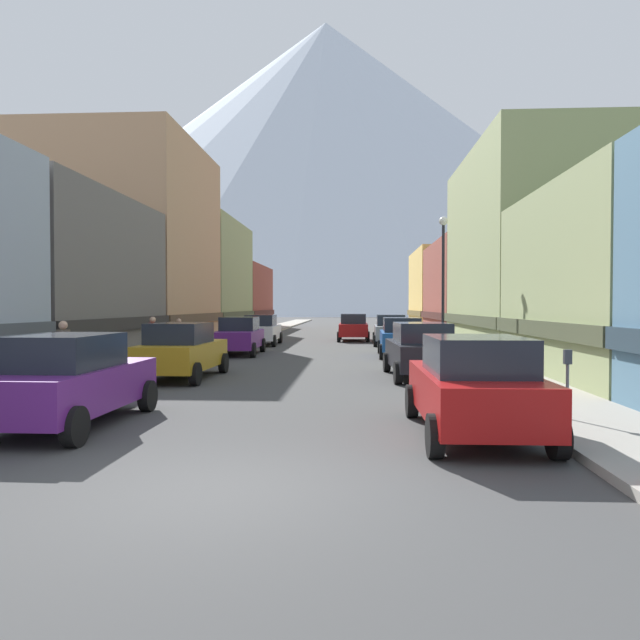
{
  "coord_description": "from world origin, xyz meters",
  "views": [
    {
      "loc": [
        1.67,
        -7.18,
        2.32
      ],
      "look_at": [
        -0.94,
        37.53,
        1.23
      ],
      "focal_mm": 33.21,
      "sensor_mm": 36.0,
      "label": 1
    }
  ],
  "objects_px": {
    "car_right_2": "(401,337)",
    "pedestrian_2": "(179,337)",
    "parking_meter_near": "(568,374)",
    "potted_plant_0": "(97,357)",
    "car_left_1": "(182,350)",
    "potted_plant_1": "(29,372)",
    "car_left_2": "(239,336)",
    "car_right_0": "(474,386)",
    "car_left_0": "(68,380)",
    "streetlamp_right": "(443,266)",
    "car_right_1": "(421,350)",
    "pedestrian_0": "(63,355)",
    "car_driving_0": "(353,327)",
    "car_right_3": "(391,330)",
    "pedestrian_1": "(153,340)",
    "car_left_3": "(261,330)"
  },
  "relations": [
    {
      "from": "car_left_2",
      "to": "pedestrian_0",
      "type": "xyz_separation_m",
      "value": [
        -2.45,
        -12.1,
        0.07
      ]
    },
    {
      "from": "car_right_2",
      "to": "streetlamp_right",
      "type": "relative_size",
      "value": 0.76
    },
    {
      "from": "car_left_1",
      "to": "car_driving_0",
      "type": "height_order",
      "value": "same"
    },
    {
      "from": "car_right_1",
      "to": "parking_meter_near",
      "type": "relative_size",
      "value": 3.37
    },
    {
      "from": "car_right_1",
      "to": "streetlamp_right",
      "type": "height_order",
      "value": "streetlamp_right"
    },
    {
      "from": "streetlamp_right",
      "to": "car_right_2",
      "type": "bearing_deg",
      "value": 125.47
    },
    {
      "from": "car_right_3",
      "to": "streetlamp_right",
      "type": "relative_size",
      "value": 0.76
    },
    {
      "from": "car_left_2",
      "to": "car_right_1",
      "type": "relative_size",
      "value": 0.99
    },
    {
      "from": "car_left_3",
      "to": "car_driving_0",
      "type": "relative_size",
      "value": 1.01
    },
    {
      "from": "car_right_2",
      "to": "pedestrian_2",
      "type": "relative_size",
      "value": 2.79
    },
    {
      "from": "car_left_1",
      "to": "pedestrian_2",
      "type": "relative_size",
      "value": 2.8
    },
    {
      "from": "car_left_2",
      "to": "potted_plant_0",
      "type": "relative_size",
      "value": 5.16
    },
    {
      "from": "car_driving_0",
      "to": "pedestrian_2",
      "type": "distance_m",
      "value": 15.02
    },
    {
      "from": "car_left_2",
      "to": "streetlamp_right",
      "type": "bearing_deg",
      "value": -17.5
    },
    {
      "from": "potted_plant_1",
      "to": "car_left_1",
      "type": "bearing_deg",
      "value": 44.88
    },
    {
      "from": "car_driving_0",
      "to": "pedestrian_0",
      "type": "distance_m",
      "value": 24.71
    },
    {
      "from": "car_left_0",
      "to": "pedestrian_0",
      "type": "relative_size",
      "value": 2.52
    },
    {
      "from": "car_right_1",
      "to": "pedestrian_0",
      "type": "relative_size",
      "value": 2.55
    },
    {
      "from": "car_left_0",
      "to": "pedestrian_2",
      "type": "relative_size",
      "value": 2.78
    },
    {
      "from": "car_left_3",
      "to": "potted_plant_0",
      "type": "relative_size",
      "value": 5.14
    },
    {
      "from": "pedestrian_0",
      "to": "streetlamp_right",
      "type": "distance_m",
      "value": 15.12
    },
    {
      "from": "car_driving_0",
      "to": "car_right_2",
      "type": "bearing_deg",
      "value": -79.65
    },
    {
      "from": "car_left_1",
      "to": "car_left_2",
      "type": "relative_size",
      "value": 1.0
    },
    {
      "from": "car_left_2",
      "to": "pedestrian_0",
      "type": "bearing_deg",
      "value": -101.44
    },
    {
      "from": "car_right_0",
      "to": "potted_plant_0",
      "type": "relative_size",
      "value": 5.13
    },
    {
      "from": "car_driving_0",
      "to": "car_left_1",
      "type": "bearing_deg",
      "value": -104.66
    },
    {
      "from": "potted_plant_1",
      "to": "pedestrian_0",
      "type": "height_order",
      "value": "pedestrian_0"
    },
    {
      "from": "car_left_1",
      "to": "potted_plant_1",
      "type": "bearing_deg",
      "value": -135.12
    },
    {
      "from": "pedestrian_0",
      "to": "streetlamp_right",
      "type": "xyz_separation_m",
      "value": [
        11.6,
        9.21,
        3.02
      ]
    },
    {
      "from": "car_right_3",
      "to": "car_driving_0",
      "type": "relative_size",
      "value": 1.01
    },
    {
      "from": "pedestrian_2",
      "to": "car_left_0",
      "type": "bearing_deg",
      "value": -80.9
    },
    {
      "from": "potted_plant_1",
      "to": "streetlamp_right",
      "type": "height_order",
      "value": "streetlamp_right"
    },
    {
      "from": "car_right_0",
      "to": "car_left_0",
      "type": "bearing_deg",
      "value": 177.34
    },
    {
      "from": "car_driving_0",
      "to": "pedestrian_2",
      "type": "relative_size",
      "value": 2.77
    },
    {
      "from": "pedestrian_0",
      "to": "pedestrian_2",
      "type": "height_order",
      "value": "pedestrian_0"
    },
    {
      "from": "car_right_3",
      "to": "parking_meter_near",
      "type": "xyz_separation_m",
      "value": [
        1.95,
        -23.51,
        0.11
      ]
    },
    {
      "from": "car_left_3",
      "to": "pedestrian_2",
      "type": "bearing_deg",
      "value": -106.58
    },
    {
      "from": "car_right_2",
      "to": "pedestrian_2",
      "type": "xyz_separation_m",
      "value": [
        -10.05,
        -0.75,
        -0.02
      ]
    },
    {
      "from": "car_left_2",
      "to": "pedestrian_2",
      "type": "bearing_deg",
      "value": -149.12
    },
    {
      "from": "parking_meter_near",
      "to": "potted_plant_0",
      "type": "relative_size",
      "value": 1.54
    },
    {
      "from": "car_left_1",
      "to": "pedestrian_1",
      "type": "relative_size",
      "value": 2.57
    },
    {
      "from": "car_left_1",
      "to": "potted_plant_0",
      "type": "distance_m",
      "value": 3.37
    },
    {
      "from": "parking_meter_near",
      "to": "car_left_2",
      "type": "bearing_deg",
      "value": 120.54
    },
    {
      "from": "car_left_1",
      "to": "streetlamp_right",
      "type": "height_order",
      "value": "streetlamp_right"
    },
    {
      "from": "car_right_0",
      "to": "potted_plant_1",
      "type": "distance_m",
      "value": 11.75
    },
    {
      "from": "parking_meter_near",
      "to": "pedestrian_0",
      "type": "bearing_deg",
      "value": 161.16
    },
    {
      "from": "car_right_1",
      "to": "streetlamp_right",
      "type": "bearing_deg",
      "value": 74.95
    },
    {
      "from": "car_right_1",
      "to": "potted_plant_0",
      "type": "relative_size",
      "value": 5.2
    },
    {
      "from": "potted_plant_1",
      "to": "pedestrian_2",
      "type": "distance_m",
      "value": 11.06
    },
    {
      "from": "car_left_3",
      "to": "parking_meter_near",
      "type": "distance_m",
      "value": 24.86
    }
  ]
}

